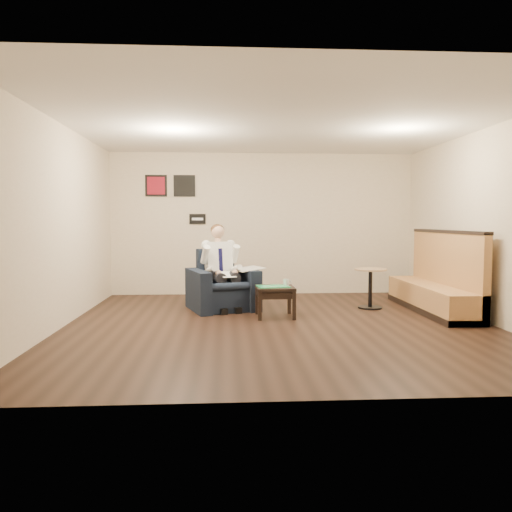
{
  "coord_description": "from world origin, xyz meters",
  "views": [
    {
      "loc": [
        -0.76,
        -6.94,
        1.47
      ],
      "look_at": [
        -0.25,
        1.2,
        0.89
      ],
      "focal_mm": 35.0,
      "sensor_mm": 36.0,
      "label": 1
    }
  ],
  "objects": [
    {
      "name": "green_folder",
      "position": [
        -0.03,
        0.53,
        0.47
      ],
      "size": [
        0.51,
        0.4,
        0.01
      ],
      "primitive_type": "cube",
      "rotation": [
        0.0,
        0.0,
        0.16
      ],
      "color": "#27C46D",
      "rests_on": "side_table"
    },
    {
      "name": "seating_sign",
      "position": [
        -1.3,
        2.98,
        1.5
      ],
      "size": [
        0.32,
        0.02,
        0.2
      ],
      "primitive_type": "cube",
      "color": "black",
      "rests_on": "wall_back"
    },
    {
      "name": "coffee_mug",
      "position": [
        0.18,
        0.68,
        0.52
      ],
      "size": [
        0.09,
        0.09,
        0.1
      ],
      "primitive_type": "cylinder",
      "rotation": [
        0.0,
        0.0,
        0.02
      ],
      "color": "white",
      "rests_on": "side_table"
    },
    {
      "name": "wall_right",
      "position": [
        3.0,
        0.0,
        1.4
      ],
      "size": [
        0.02,
        6.0,
        2.8
      ],
      "primitive_type": "cube",
      "color": "beige",
      "rests_on": "ground"
    },
    {
      "name": "wall_front",
      "position": [
        0.0,
        -3.0,
        1.4
      ],
      "size": [
        6.0,
        0.02,
        2.8
      ],
      "primitive_type": "cube",
      "color": "beige",
      "rests_on": "ground"
    },
    {
      "name": "cafe_table",
      "position": [
        1.67,
        1.21,
        0.33
      ],
      "size": [
        0.61,
        0.61,
        0.67
      ],
      "primitive_type": "cylinder",
      "rotation": [
        0.0,
        0.0,
        0.14
      ],
      "color": "#A58059",
      "rests_on": "ground"
    },
    {
      "name": "art_print_right",
      "position": [
        -1.55,
        2.98,
        2.15
      ],
      "size": [
        0.42,
        0.03,
        0.42
      ],
      "primitive_type": "cube",
      "color": "black",
      "rests_on": "wall_back"
    },
    {
      "name": "lap_papers",
      "position": [
        -0.73,
        1.04,
        0.6
      ],
      "size": [
        0.33,
        0.38,
        0.01
      ],
      "primitive_type": "cube",
      "rotation": [
        0.0,
        0.0,
        0.38
      ],
      "color": "white",
      "rests_on": "seated_man"
    },
    {
      "name": "ceiling",
      "position": [
        0.0,
        0.0,
        2.8
      ],
      "size": [
        6.0,
        6.0,
        0.02
      ],
      "primitive_type": "cube",
      "color": "white",
      "rests_on": "wall_back"
    },
    {
      "name": "banquette",
      "position": [
        2.59,
        0.89,
        0.65
      ],
      "size": [
        0.6,
        2.53,
        1.29
      ],
      "primitive_type": "cube",
      "color": "#B57D46",
      "rests_on": "ground"
    },
    {
      "name": "seated_man",
      "position": [
        -0.76,
        1.14,
        0.67
      ],
      "size": [
        0.91,
        1.11,
        1.35
      ],
      "primitive_type": null,
      "rotation": [
        0.0,
        0.0,
        0.31
      ],
      "color": "white",
      "rests_on": "armchair"
    },
    {
      "name": "ground",
      "position": [
        0.0,
        0.0,
        0.0
      ],
      "size": [
        6.0,
        6.0,
        0.0
      ],
      "primitive_type": "plane",
      "color": "black",
      "rests_on": "ground"
    },
    {
      "name": "art_print_left",
      "position": [
        -2.1,
        2.98,
        2.15
      ],
      "size": [
        0.42,
        0.03,
        0.42
      ],
      "primitive_type": "cube",
      "color": "maroon",
      "rests_on": "wall_back"
    },
    {
      "name": "wall_left",
      "position": [
        -3.0,
        0.0,
        1.4
      ],
      "size": [
        0.02,
        6.0,
        2.8
      ],
      "primitive_type": "cube",
      "color": "beige",
      "rests_on": "ground"
    },
    {
      "name": "newspaper",
      "position": [
        -0.38,
        1.29,
        0.67
      ],
      "size": [
        0.59,
        0.65,
        0.01
      ],
      "primitive_type": "cube",
      "rotation": [
        0.0,
        0.0,
        0.36
      ],
      "color": "silver",
      "rests_on": "armchair"
    },
    {
      "name": "smartphone",
      "position": [
        0.05,
        0.72,
        0.47
      ],
      "size": [
        0.15,
        0.09,
        0.01
      ],
      "primitive_type": "cube",
      "rotation": [
        0.0,
        0.0,
        -0.16
      ],
      "color": "black",
      "rests_on": "side_table"
    },
    {
      "name": "wall_back",
      "position": [
        0.0,
        3.0,
        1.4
      ],
      "size": [
        6.0,
        0.02,
        2.8
      ],
      "primitive_type": "cube",
      "color": "beige",
      "rests_on": "ground"
    },
    {
      "name": "side_table",
      "position": [
        -0.0,
        0.55,
        0.23
      ],
      "size": [
        0.58,
        0.58,
        0.47
      ],
      "primitive_type": "cube",
      "rotation": [
        0.0,
        0.0,
        0.02
      ],
      "color": "black",
      "rests_on": "ground"
    },
    {
      "name": "armchair",
      "position": [
        -0.8,
        1.26,
        0.49
      ],
      "size": [
        1.28,
        1.28,
        0.99
      ],
      "primitive_type": "cube",
      "rotation": [
        0.0,
        0.0,
        0.31
      ],
      "color": "black",
      "rests_on": "ground"
    }
  ]
}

